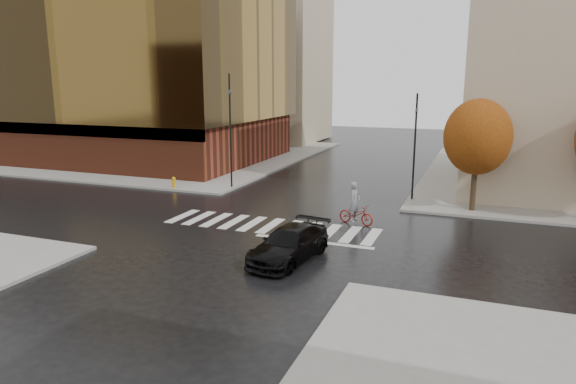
# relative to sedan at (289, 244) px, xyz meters

# --- Properties ---
(ground) EXTENTS (120.00, 120.00, 0.00)m
(ground) POSITION_rel_sedan_xyz_m (-2.83, 4.12, -0.72)
(ground) COLOR black
(ground) RESTS_ON ground
(sidewalk_nw) EXTENTS (30.00, 30.00, 0.15)m
(sidewalk_nw) POSITION_rel_sedan_xyz_m (-23.83, 25.12, -0.64)
(sidewalk_nw) COLOR gray
(sidewalk_nw) RESTS_ON ground
(crosswalk) EXTENTS (12.00, 3.00, 0.01)m
(crosswalk) POSITION_rel_sedan_xyz_m (-2.83, 4.62, -0.71)
(crosswalk) COLOR silver
(crosswalk) RESTS_ON ground
(office_glass) EXTENTS (27.00, 19.00, 16.00)m
(office_glass) POSITION_rel_sedan_xyz_m (-24.83, 22.11, 7.56)
(office_glass) COLOR maroon
(office_glass) RESTS_ON sidewalk_nw
(building_nw_far) EXTENTS (14.00, 12.00, 20.00)m
(building_nw_far) POSITION_rel_sedan_xyz_m (-18.83, 41.12, 9.43)
(building_nw_far) COLOR tan
(building_nw_far) RESTS_ON sidewalk_nw
(tree_ne_a) EXTENTS (3.80, 3.80, 6.50)m
(tree_ne_a) POSITION_rel_sedan_xyz_m (7.17, 11.52, 3.74)
(tree_ne_a) COLOR #312516
(tree_ne_a) RESTS_ON sidewalk_ne
(sedan) EXTENTS (2.72, 5.18, 1.43)m
(sedan) POSITION_rel_sedan_xyz_m (0.00, 0.00, 0.00)
(sedan) COLOR black
(sedan) RESTS_ON ground
(cyclist) EXTENTS (2.16, 1.23, 2.32)m
(cyclist) POSITION_rel_sedan_xyz_m (1.33, 6.62, 0.07)
(cyclist) COLOR maroon
(cyclist) RESTS_ON ground
(traffic_light_nw) EXTENTS (0.23, 0.20, 7.94)m
(traffic_light_nw) POSITION_rel_sedan_xyz_m (-9.13, 12.35, 4.03)
(traffic_light_nw) COLOR black
(traffic_light_nw) RESTS_ON sidewalk_nw
(traffic_light_ne) EXTENTS (0.16, 0.18, 6.72)m
(traffic_light_ne) POSITION_rel_sedan_xyz_m (3.47, 13.12, 3.20)
(traffic_light_ne) COLOR black
(traffic_light_ne) RESTS_ON sidewalk_ne
(fire_hydrant) EXTENTS (0.28, 0.28, 0.79)m
(fire_hydrant) POSITION_rel_sedan_xyz_m (-12.83, 10.62, -0.13)
(fire_hydrant) COLOR orange
(fire_hydrant) RESTS_ON sidewalk_nw
(manhole) EXTENTS (0.71, 0.71, 0.01)m
(manhole) POSITION_rel_sedan_xyz_m (0.79, 2.12, -0.71)
(manhole) COLOR #4A301A
(manhole) RESTS_ON ground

